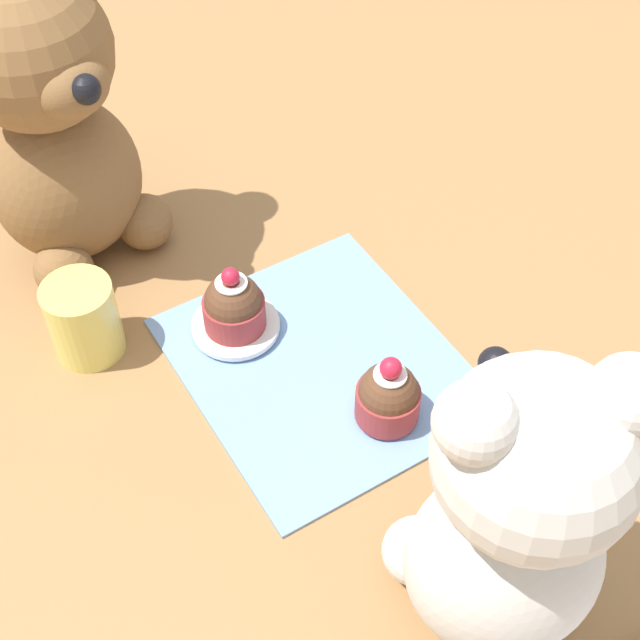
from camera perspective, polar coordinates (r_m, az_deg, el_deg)
ground_plane at (r=0.72m, az=0.00°, el=-2.95°), size 4.00×4.00×0.00m
knitted_placemat at (r=0.72m, az=0.00°, el=-2.81°), size 0.20×0.23×0.01m
teddy_bear_cream at (r=0.52m, az=12.30°, el=-12.03°), size 0.15×0.14×0.24m
teddy_bear_tan at (r=0.76m, az=-16.68°, el=11.87°), size 0.15×0.15×0.27m
cupcake_near_cream_bear at (r=0.67m, az=4.38°, el=-4.85°), size 0.05×0.05×0.06m
saucer_plate at (r=0.74m, az=-5.41°, el=-0.36°), size 0.07×0.07×0.01m
cupcake_near_tan_bear at (r=0.72m, az=-5.55°, el=0.93°), size 0.05×0.05×0.06m
juice_glass at (r=0.73m, az=-14.90°, el=0.04°), size 0.06×0.06×0.07m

